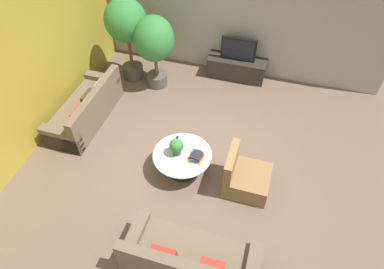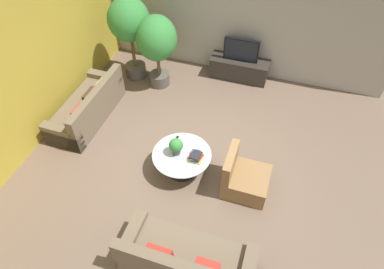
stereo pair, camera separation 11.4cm
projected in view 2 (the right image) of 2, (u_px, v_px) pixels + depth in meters
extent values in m
plane|color=brown|center=(192.00, 159.00, 6.92)|extent=(24.00, 24.00, 0.00)
cube|color=#A39E93|center=(236.00, 15.00, 7.97)|extent=(7.40, 0.12, 3.00)
cube|color=gold|center=(37.00, 62.00, 6.67)|extent=(0.12, 7.40, 3.00)
cube|color=#2D2823|center=(239.00, 69.00, 8.59)|extent=(1.43, 0.48, 0.53)
cube|color=#2D2823|center=(240.00, 60.00, 8.41)|extent=(1.46, 0.50, 0.02)
cube|color=black|center=(241.00, 50.00, 8.19)|extent=(0.84, 0.08, 0.57)
cube|color=black|center=(241.00, 51.00, 8.17)|extent=(0.78, 0.00, 0.52)
cube|color=black|center=(240.00, 59.00, 8.39)|extent=(0.25, 0.13, 0.02)
cylinder|color=black|center=(182.00, 169.00, 6.73)|extent=(0.62, 0.62, 0.02)
cylinder|color=black|center=(182.00, 162.00, 6.57)|extent=(0.10, 0.10, 0.44)
cylinder|color=#A8B2B7|center=(182.00, 154.00, 6.41)|extent=(1.12, 1.12, 0.02)
cube|color=brown|center=(87.00, 110.00, 7.61)|extent=(0.84, 2.07, 0.42)
cube|color=brown|center=(97.00, 99.00, 7.23)|extent=(0.16, 2.07, 0.42)
cube|color=brown|center=(106.00, 83.00, 8.18)|extent=(0.84, 0.20, 0.54)
cube|color=brown|center=(63.00, 137.00, 6.96)|extent=(0.84, 0.20, 0.54)
cube|color=tan|center=(102.00, 86.00, 7.64)|extent=(0.15, 0.31, 0.29)
cube|color=#422D1E|center=(90.00, 98.00, 7.29)|extent=(0.13, 0.40, 0.36)
cube|color=#B23328|center=(78.00, 114.00, 6.99)|extent=(0.18, 0.36, 0.34)
cube|color=brown|center=(187.00, 260.00, 5.25)|extent=(2.03, 0.84, 0.42)
cube|color=brown|center=(133.00, 241.00, 5.41)|extent=(0.20, 0.84, 0.54)
cube|color=#B23328|center=(207.00, 269.00, 4.79)|extent=(0.35, 0.16, 0.32)
cube|color=#B23328|center=(160.00, 253.00, 4.94)|extent=(0.37, 0.18, 0.35)
cube|color=olive|center=(246.00, 182.00, 6.28)|extent=(0.80, 0.76, 0.40)
cube|color=olive|center=(230.00, 163.00, 6.04)|extent=(0.14, 0.76, 0.46)
cylinder|color=#514C47|center=(136.00, 70.00, 8.73)|extent=(0.51, 0.51, 0.32)
cylinder|color=brown|center=(133.00, 53.00, 8.35)|extent=(0.08, 0.08, 0.73)
ellipsoid|color=#337F38|center=(129.00, 20.00, 7.72)|extent=(0.96, 0.96, 1.01)
cylinder|color=#514C47|center=(160.00, 79.00, 8.49)|extent=(0.49, 0.49, 0.30)
cylinder|color=brown|center=(159.00, 66.00, 8.22)|extent=(0.08, 0.08, 0.45)
ellipsoid|color=#337F38|center=(156.00, 38.00, 7.68)|extent=(0.94, 0.94, 1.06)
cylinder|color=#514C47|center=(176.00, 151.00, 6.38)|extent=(0.16, 0.16, 0.11)
sphere|color=#337F38|center=(176.00, 145.00, 6.27)|extent=(0.26, 0.26, 0.26)
cube|color=gold|center=(196.00, 157.00, 6.33)|extent=(0.24, 0.28, 0.03)
cube|color=#A32823|center=(196.00, 156.00, 6.31)|extent=(0.27, 0.26, 0.02)
cube|color=#2D4C84|center=(195.00, 156.00, 6.28)|extent=(0.20, 0.29, 0.04)
cube|color=#232326|center=(196.00, 155.00, 6.24)|extent=(0.20, 0.24, 0.03)
cube|color=black|center=(176.00, 139.00, 6.66)|extent=(0.04, 0.16, 0.02)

